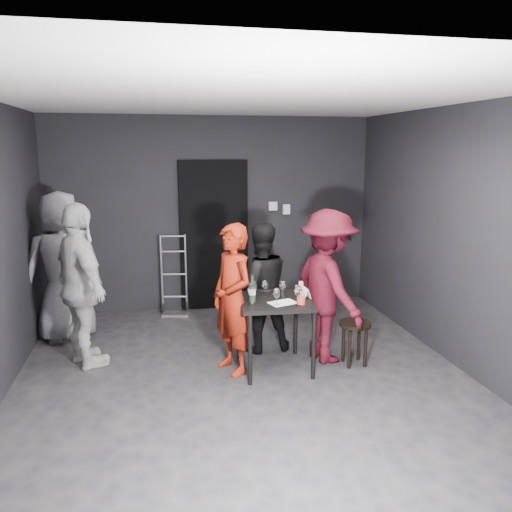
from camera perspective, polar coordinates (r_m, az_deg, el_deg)
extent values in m
cube|color=black|center=(5.07, -1.18, -14.23)|extent=(4.50, 5.00, 0.02)
cube|color=silver|center=(4.56, -1.33, 17.77)|extent=(4.50, 5.00, 0.02)
cube|color=black|center=(7.07, -4.91, 4.79)|extent=(4.50, 0.04, 2.70)
cube|color=black|center=(2.32, 10.19, -11.10)|extent=(4.50, 0.04, 2.70)
cube|color=black|center=(5.49, 22.52, 1.76)|extent=(0.04, 5.00, 2.70)
cube|color=black|center=(7.06, -4.81, 2.32)|extent=(0.95, 0.10, 2.10)
cube|color=#B7B7B2|center=(7.16, 1.92, 5.73)|extent=(0.12, 0.06, 0.12)
cube|color=#B7B7B2|center=(7.22, 3.47, 5.36)|extent=(0.10, 0.06, 0.14)
cylinder|color=#B2B2B7|center=(6.99, -10.72, -2.13)|extent=(0.03, 0.03, 1.10)
cylinder|color=#B2B2B7|center=(7.00, -8.01, -2.01)|extent=(0.03, 0.03, 1.10)
cube|color=#B2B2B7|center=(7.04, -9.17, -6.54)|extent=(0.37, 0.20, 0.03)
cylinder|color=black|center=(7.15, -10.58, -5.74)|extent=(0.04, 0.16, 0.16)
cylinder|color=black|center=(7.16, -7.91, -5.62)|extent=(0.04, 0.16, 0.16)
cube|color=black|center=(5.11, 2.16, -5.20)|extent=(0.72, 0.72, 0.04)
cylinder|color=black|center=(4.88, -0.68, -10.74)|extent=(0.04, 0.04, 0.71)
cylinder|color=black|center=(5.03, 6.61, -10.10)|extent=(0.04, 0.04, 0.71)
cylinder|color=black|center=(5.47, -1.97, -8.17)|extent=(0.04, 0.04, 0.71)
cylinder|color=black|center=(5.60, 4.56, -7.69)|extent=(0.04, 0.04, 0.71)
cylinder|color=black|center=(5.39, 11.27, -7.63)|extent=(0.33, 0.33, 0.04)
cylinder|color=black|center=(5.59, 11.66, -9.61)|extent=(0.04, 0.04, 0.41)
cylinder|color=black|center=(5.52, 9.93, -9.81)|extent=(0.04, 0.04, 0.41)
cylinder|color=black|center=(5.37, 10.64, -10.49)|extent=(0.04, 0.04, 0.41)
cylinder|color=black|center=(5.44, 12.41, -10.28)|extent=(0.04, 0.04, 0.41)
imported|color=maroon|center=(5.04, -2.70, -4.74)|extent=(0.58, 0.68, 1.58)
imported|color=black|center=(5.60, 0.46, -3.79)|extent=(0.72, 0.43, 1.43)
imported|color=#420A15|center=(5.34, 8.23, -2.66)|extent=(0.81, 1.26, 1.80)
imported|color=#BBBBBA|center=(5.42, -19.43, -1.95)|extent=(1.05, 1.29, 2.00)
imported|color=slate|center=(6.25, -21.25, 0.36)|extent=(1.14, 0.79, 2.13)
cube|color=white|center=(5.00, 3.07, -5.35)|extent=(0.31, 0.25, 0.00)
cylinder|color=black|center=(5.00, -0.43, -4.18)|extent=(0.07, 0.07, 0.20)
cylinder|color=black|center=(4.96, -0.44, -2.65)|extent=(0.02, 0.02, 0.08)
cylinder|color=white|center=(5.00, -0.43, -4.08)|extent=(0.07, 0.07, 0.06)
cylinder|color=red|center=(4.96, 5.17, -5.01)|extent=(0.08, 0.08, 0.09)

